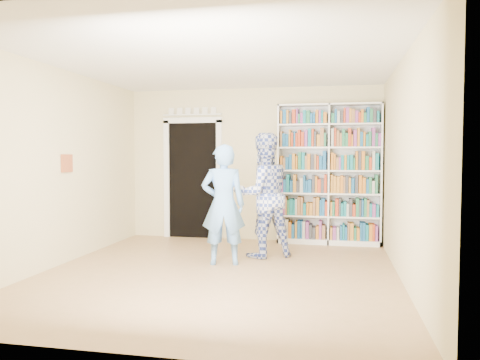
{
  "coord_description": "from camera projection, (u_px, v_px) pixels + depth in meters",
  "views": [
    {
      "loc": [
        1.45,
        -5.73,
        1.51
      ],
      "look_at": [
        0.1,
        0.9,
        1.15
      ],
      "focal_mm": 35.0,
      "sensor_mm": 36.0,
      "label": 1
    }
  ],
  "objects": [
    {
      "name": "bookshelf",
      "position": [
        329.0,
        174.0,
        7.94
      ],
      "size": [
        1.73,
        0.32,
        2.38
      ],
      "rotation": [
        0.0,
        0.0,
        -0.21
      ],
      "color": "white",
      "rests_on": "floor"
    },
    {
      "name": "ceiling",
      "position": [
        218.0,
        60.0,
        5.83
      ],
      "size": [
        5.0,
        5.0,
        0.0
      ],
      "primitive_type": "plane",
      "rotation": [
        3.14,
        0.0,
        0.0
      ],
      "color": "white",
      "rests_on": "wall_back"
    },
    {
      "name": "floor",
      "position": [
        218.0,
        274.0,
        5.97
      ],
      "size": [
        5.0,
        5.0,
        0.0
      ],
      "primitive_type": "plane",
      "color": "#9D784C",
      "rests_on": "ground"
    },
    {
      "name": "wall_left",
      "position": [
        57.0,
        167.0,
        6.35
      ],
      "size": [
        0.0,
        5.0,
        5.0
      ],
      "primitive_type": "plane",
      "rotation": [
        1.57,
        0.0,
        1.57
      ],
      "color": "beige",
      "rests_on": "floor"
    },
    {
      "name": "man_plaid",
      "position": [
        263.0,
        195.0,
        6.93
      ],
      "size": [
        1.13,
        1.07,
        1.84
      ],
      "primitive_type": "imported",
      "rotation": [
        0.0,
        0.0,
        3.7
      ],
      "color": "#304294",
      "rests_on": "floor"
    },
    {
      "name": "paper_sheet",
      "position": [
        266.0,
        189.0,
        6.74
      ],
      "size": [
        0.21,
        0.05,
        0.3
      ],
      "primitive_type": "cube",
      "rotation": [
        0.0,
        0.0,
        -0.18
      ],
      "color": "white",
      "rests_on": "man_plaid"
    },
    {
      "name": "wall_right",
      "position": [
        405.0,
        169.0,
        5.46
      ],
      "size": [
        0.0,
        5.0,
        5.0
      ],
      "primitive_type": "plane",
      "rotation": [
        1.57,
        0.0,
        -1.57
      ],
      "color": "beige",
      "rests_on": "floor"
    },
    {
      "name": "wall_back",
      "position": [
        252.0,
        164.0,
        8.35
      ],
      "size": [
        4.5,
        0.0,
        4.5
      ],
      "primitive_type": "plane",
      "rotation": [
        1.57,
        0.0,
        0.0
      ],
      "color": "beige",
      "rests_on": "floor"
    },
    {
      "name": "wall_art",
      "position": [
        67.0,
        163.0,
        6.54
      ],
      "size": [
        0.03,
        0.25,
        0.25
      ],
      "primitive_type": "cube",
      "color": "brown",
      "rests_on": "wall_left"
    },
    {
      "name": "doorway",
      "position": [
        193.0,
        173.0,
        8.56
      ],
      "size": [
        1.1,
        0.08,
        2.43
      ],
      "color": "black",
      "rests_on": "floor"
    },
    {
      "name": "man_blue",
      "position": [
        223.0,
        205.0,
        6.45
      ],
      "size": [
        0.68,
        0.52,
        1.66
      ],
      "primitive_type": "imported",
      "rotation": [
        0.0,
        0.0,
        3.36
      ],
      "color": "#67A0E6",
      "rests_on": "floor"
    }
  ]
}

